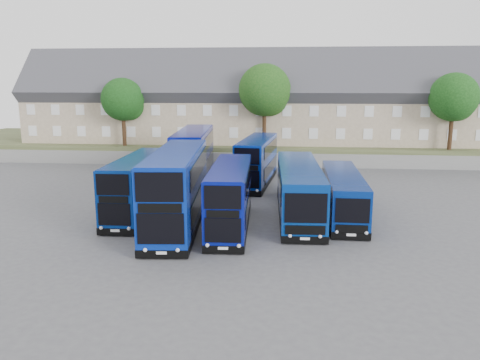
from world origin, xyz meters
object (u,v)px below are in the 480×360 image
at_px(dd_front_left, 138,187).
at_px(tree_mid, 266,92).
at_px(tree_east, 455,99).
at_px(tree_west, 124,101).
at_px(coach_east_a, 299,190).
at_px(dd_front_mid, 177,190).

relative_size(dd_front_left, tree_mid, 1.10).
distance_m(dd_front_left, tree_mid, 23.82).
bearing_deg(tree_east, tree_mid, 178.57).
relative_size(dd_front_left, tree_west, 1.32).
height_order(tree_mid, tree_east, tree_mid).
height_order(coach_east_a, tree_west, tree_west).
height_order(dd_front_left, tree_east, tree_east).
height_order(tree_west, tree_east, tree_east).
bearing_deg(tree_east, coach_east_a, -129.99).
xyz_separation_m(dd_front_mid, tree_east, (24.67, 23.45, 5.01)).
height_order(dd_front_left, tree_mid, tree_mid).
bearing_deg(dd_front_mid, coach_east_a, 18.63).
bearing_deg(coach_east_a, tree_west, 131.87).
bearing_deg(tree_east, dd_front_mid, -136.46).
distance_m(coach_east_a, tree_east, 26.82).
distance_m(dd_front_mid, tree_west, 26.45).
xyz_separation_m(tree_west, tree_mid, (16.00, 0.50, 1.02)).
xyz_separation_m(dd_front_mid, tree_mid, (4.67, 23.95, 5.69)).
relative_size(dd_front_mid, tree_east, 1.51).
relative_size(dd_front_mid, coach_east_a, 0.95).
bearing_deg(tree_east, tree_west, -180.00).
bearing_deg(dd_front_mid, tree_mid, 74.34).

